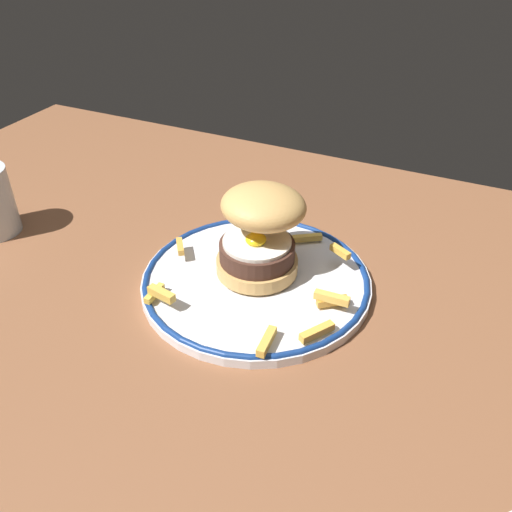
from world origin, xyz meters
The scene contains 4 objects.
ground_plane centered at (0.00, 0.00, -2.00)cm, with size 146.09×82.14×4.00cm, color brown.
dinner_plate centered at (-3.04, -0.06, 0.84)cm, with size 29.22×29.22×1.60cm.
burger centered at (-3.45, 2.15, 7.15)cm, with size 14.92×14.99×11.03cm.
fries_pile centered at (0.15, -2.62, 2.47)cm, with size 25.23×24.68×2.51cm.
Camera 1 is at (20.15, -49.75, 43.38)cm, focal length 38.08 mm.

